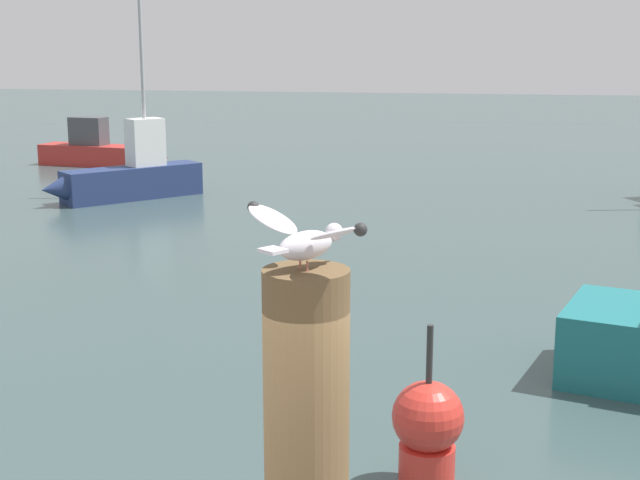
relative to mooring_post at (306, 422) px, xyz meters
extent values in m
cylinder|color=brown|center=(0.00, 0.00, 0.00)|extent=(0.31, 0.31, 1.12)
cylinder|color=#C67460|center=(0.01, -0.02, 0.58)|extent=(0.01, 0.01, 0.04)
cylinder|color=#C67460|center=(-0.02, 0.00, 0.58)|extent=(0.01, 0.01, 0.04)
ellipsoid|color=silver|center=(0.00, 0.00, 0.65)|extent=(0.21, 0.24, 0.10)
sphere|color=silver|center=(0.08, 0.11, 0.67)|extent=(0.06, 0.06, 0.06)
cone|color=yellow|center=(0.11, 0.15, 0.67)|extent=(0.04, 0.05, 0.02)
cube|color=silver|center=(-0.09, -0.12, 0.65)|extent=(0.11, 0.10, 0.01)
ellipsoid|color=silver|center=(0.13, -0.10, 0.71)|extent=(0.26, 0.23, 0.09)
sphere|color=#2D2D2D|center=(0.21, -0.17, 0.74)|extent=(0.04, 0.04, 0.04)
ellipsoid|color=silver|center=(-0.14, 0.09, 0.71)|extent=(0.26, 0.23, 0.09)
sphere|color=#2D2D2D|center=(-0.22, 0.15, 0.74)|extent=(0.04, 0.04, 0.04)
cube|color=#B72D28|center=(-10.51, 20.86, -1.79)|extent=(3.38, 1.31, 0.58)
cone|color=#B72D28|center=(-8.66, 20.61, -1.77)|extent=(0.89, 0.89, 0.79)
cube|color=#47474C|center=(-10.72, 20.88, -1.11)|extent=(1.07, 0.67, 0.78)
cube|color=navy|center=(-7.31, 15.80, -1.73)|extent=(2.62, 2.86, 0.72)
cone|color=navy|center=(-8.46, 14.48, -1.69)|extent=(0.94, 0.94, 0.66)
cube|color=white|center=(-7.08, 16.06, -0.84)|extent=(0.89, 0.92, 1.05)
cylinder|color=#A5A5A8|center=(-7.08, 16.06, 1.17)|extent=(0.08, 0.08, 2.97)
cylinder|color=red|center=(0.19, 3.61, -1.91)|extent=(0.44, 0.44, 0.35)
sphere|color=red|center=(0.19, 3.61, -1.50)|extent=(0.56, 0.56, 0.56)
cylinder|color=#2D2D2D|center=(0.19, 3.61, -1.01)|extent=(0.05, 0.05, 0.50)
camera|label=1|loc=(0.63, -2.93, 1.32)|focal=50.80mm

